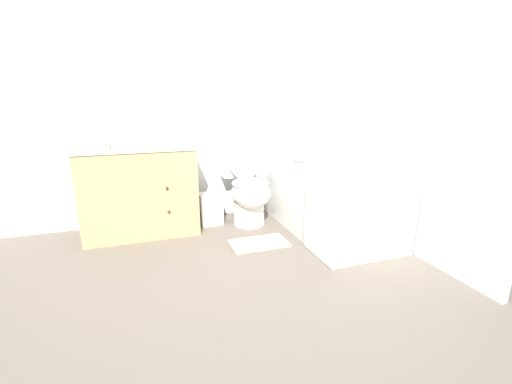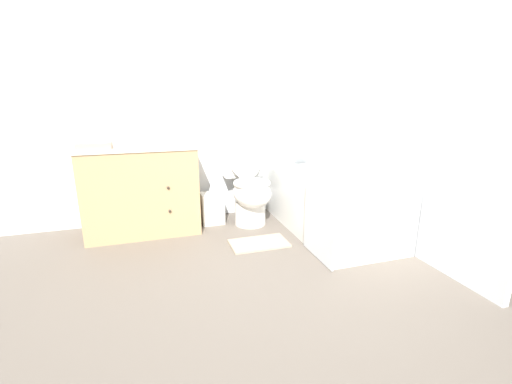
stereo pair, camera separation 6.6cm
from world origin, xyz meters
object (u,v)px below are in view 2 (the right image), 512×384
object	(u,v)px
tissue_box	(163,140)
bath_towel_folded	(342,185)
wastebasket	(212,208)
hand_towel_folded	(94,146)
vanity_cabinet	(142,188)
bath_mat	(259,243)
bathtub	(329,204)
sink_faucet	(138,139)
toilet	(249,187)

from	to	relation	value
tissue_box	bath_towel_folded	size ratio (longest dim) A/B	0.46
wastebasket	hand_towel_folded	xyz separation A→B (m)	(-0.99, -0.17, 0.70)
vanity_cabinet	bath_mat	distance (m)	1.20
bathtub	tissue_box	world-z (taller)	tissue_box
bathtub	bath_towel_folded	bearing A→B (deg)	-106.99
sink_faucet	wastebasket	size ratio (longest dim) A/B	0.46
vanity_cabinet	wastebasket	size ratio (longest dim) A/B	3.27
bath_mat	bathtub	bearing A→B (deg)	10.57
bath_towel_folded	toilet	bearing A→B (deg)	124.35
sink_faucet	bathtub	world-z (taller)	sink_faucet
toilet	tissue_box	distance (m)	0.93
vanity_cabinet	bathtub	distance (m)	1.76
vanity_cabinet	sink_faucet	xyz separation A→B (m)	(-0.00, 0.17, 0.44)
toilet	bath_mat	distance (m)	0.66
toilet	bath_mat	size ratio (longest dim) A/B	1.78
wastebasket	hand_towel_folded	world-z (taller)	hand_towel_folded
sink_faucet	bath_towel_folded	xyz separation A→B (m)	(1.56, -1.06, -0.31)
wastebasket	bath_towel_folded	xyz separation A→B (m)	(0.91, -0.90, 0.39)
toilet	tissue_box	world-z (taller)	tissue_box
vanity_cabinet	wastebasket	bearing A→B (deg)	1.30
wastebasket	bath_mat	bearing A→B (deg)	-65.88
wastebasket	bath_towel_folded	world-z (taller)	bath_towel_folded
vanity_cabinet	toilet	world-z (taller)	toilet
wastebasket	tissue_box	world-z (taller)	tissue_box
toilet	hand_towel_folded	bearing A→B (deg)	-177.04
tissue_box	vanity_cabinet	bearing A→B (deg)	175.38
sink_faucet	bathtub	distance (m)	1.91
hand_towel_folded	bath_mat	distance (m)	1.60
wastebasket	tissue_box	size ratio (longest dim) A/B	2.28
vanity_cabinet	bath_towel_folded	distance (m)	1.80
bathtub	wastebasket	size ratio (longest dim) A/B	4.80
bathtub	wastebasket	bearing A→B (deg)	154.08
tissue_box	hand_towel_folded	distance (m)	0.57
hand_towel_folded	bath_towel_folded	distance (m)	2.06
vanity_cabinet	toilet	size ratio (longest dim) A/B	1.14
tissue_box	hand_towel_folded	xyz separation A→B (m)	(-0.55, -0.13, -0.01)
bath_mat	sink_faucet	bearing A→B (deg)	139.71
tissue_box	bathtub	bearing A→B (deg)	-17.71
sink_faucet	bath_mat	xyz separation A→B (m)	(0.94, -0.80, -0.85)
toilet	bath_towel_folded	size ratio (longest dim) A/B	3.03
hand_towel_folded	bath_towel_folded	world-z (taller)	hand_towel_folded
hand_towel_folded	bath_mat	bearing A→B (deg)	-20.35
toilet	wastebasket	world-z (taller)	toilet
tissue_box	bath_mat	distance (m)	1.27
wastebasket	vanity_cabinet	bearing A→B (deg)	-178.70
wastebasket	sink_faucet	bearing A→B (deg)	166.42
wastebasket	tissue_box	xyz separation A→B (m)	(-0.44, -0.03, 0.71)
sink_faucet	bath_mat	world-z (taller)	sink_faucet
bathtub	bath_towel_folded	world-z (taller)	bath_towel_folded
tissue_box	bath_mat	world-z (taller)	tissue_box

